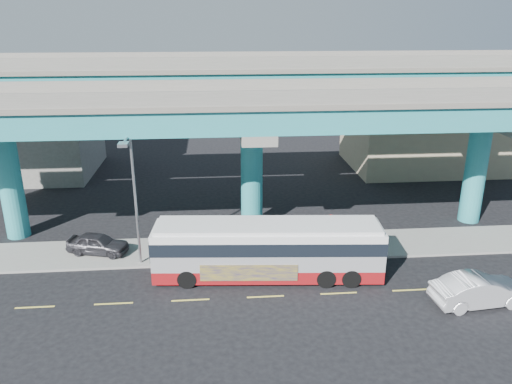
{
  "coord_description": "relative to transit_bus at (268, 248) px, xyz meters",
  "views": [
    {
      "loc": [
        -2.51,
        -23.49,
        14.23
      ],
      "look_at": [
        -0.14,
        4.0,
        4.45
      ],
      "focal_mm": 35.0,
      "sensor_mm": 36.0,
      "label": 1
    }
  ],
  "objects": [
    {
      "name": "lane_markings",
      "position": [
        -0.36,
        -2.2,
        -1.81
      ],
      "size": [
        58.0,
        0.12,
        0.01
      ],
      "color": "#D8C64C",
      "rests_on": "ground"
    },
    {
      "name": "street_lamp",
      "position": [
        -7.5,
        1.53,
        3.6
      ],
      "size": [
        0.5,
        2.63,
        8.14
      ],
      "color": "gray",
      "rests_on": "sidewalk"
    },
    {
      "name": "building_concrete",
      "position": [
        -20.36,
        22.1,
        2.69
      ],
      "size": [
        12.0,
        10.0,
        9.0
      ],
      "primitive_type": "cube",
      "color": "gray",
      "rests_on": "ground"
    },
    {
      "name": "ground",
      "position": [
        -0.36,
        -1.9,
        -1.81
      ],
      "size": [
        120.0,
        120.0,
        0.0
      ],
      "primitive_type": "plane",
      "color": "black",
      "rests_on": "ground"
    },
    {
      "name": "parked_car",
      "position": [
        -10.3,
        3.61,
        -1.02
      ],
      "size": [
        3.39,
        4.56,
        1.3
      ],
      "primitive_type": "imported",
      "rotation": [
        0.0,
        0.0,
        1.32
      ],
      "color": "#2E2E33",
      "rests_on": "sidewalk"
    },
    {
      "name": "stop_sign",
      "position": [
        4.08,
        2.28,
        0.26
      ],
      "size": [
        0.78,
        0.23,
        2.65
      ],
      "rotation": [
        0.0,
        0.0,
        -0.14
      ],
      "color": "gray",
      "rests_on": "sidewalk"
    },
    {
      "name": "sidewalk",
      "position": [
        -0.36,
        3.6,
        -1.74
      ],
      "size": [
        70.0,
        4.0,
        0.15
      ],
      "primitive_type": "cube",
      "color": "gray",
      "rests_on": "ground"
    },
    {
      "name": "viaduct",
      "position": [
        -0.36,
        7.21,
        7.33
      ],
      "size": [
        52.0,
        12.4,
        11.7
      ],
      "color": "teal",
      "rests_on": "ground"
    },
    {
      "name": "transit_bus",
      "position": [
        0.0,
        0.0,
        0.0
      ],
      "size": [
        13.07,
        3.77,
        3.31
      ],
      "rotation": [
        0.0,
        0.0,
        -0.08
      ],
      "color": "maroon",
      "rests_on": "ground"
    },
    {
      "name": "sedan",
      "position": [
        10.59,
        -3.85,
        -1.0
      ],
      "size": [
        2.76,
        5.32,
        1.64
      ],
      "primitive_type": "imported",
      "rotation": [
        0.0,
        0.0,
        1.67
      ],
      "color": "#B7B7BC",
      "rests_on": "ground"
    },
    {
      "name": "building_beige",
      "position": [
        17.64,
        21.08,
        1.69
      ],
      "size": [
        14.0,
        10.23,
        7.0
      ],
      "color": "tan",
      "rests_on": "ground"
    }
  ]
}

